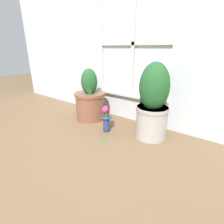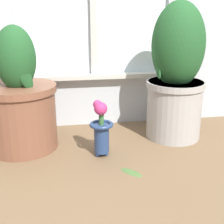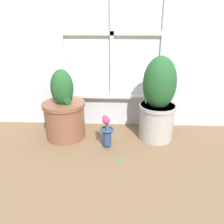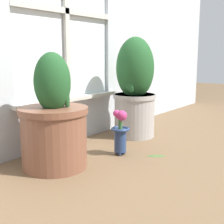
{
  "view_description": "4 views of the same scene",
  "coord_description": "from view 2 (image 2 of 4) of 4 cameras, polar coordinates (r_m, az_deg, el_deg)",
  "views": [
    {
      "loc": [
        1.03,
        -1.09,
        0.82
      ],
      "look_at": [
        -0.05,
        0.31,
        0.17
      ],
      "focal_mm": 28.0,
      "sensor_mm": 36.0,
      "label": 1
    },
    {
      "loc": [
        -0.19,
        -1.17,
        0.67
      ],
      "look_at": [
        0.05,
        0.29,
        0.18
      ],
      "focal_mm": 50.0,
      "sensor_mm": 36.0,
      "label": 2
    },
    {
      "loc": [
        0.09,
        -1.38,
        0.95
      ],
      "look_at": [
        0.02,
        0.3,
        0.26
      ],
      "focal_mm": 35.0,
      "sensor_mm": 36.0,
      "label": 3
    },
    {
      "loc": [
        -1.48,
        -0.86,
        0.59
      ],
      "look_at": [
        0.04,
        0.28,
        0.24
      ],
      "focal_mm": 50.0,
      "sensor_mm": 36.0,
      "label": 4
    }
  ],
  "objects": [
    {
      "name": "ground_plane",
      "position": [
        1.36,
        -0.07,
        -11.04
      ],
      "size": [
        10.0,
        10.0,
        0.0
      ],
      "primitive_type": "plane",
      "color": "brown"
    },
    {
      "name": "potted_plant_left",
      "position": [
        1.58,
        -16.49,
        1.61
      ],
      "size": [
        0.36,
        0.36,
        0.6
      ],
      "color": "brown",
      "rests_on": "ground_plane"
    },
    {
      "name": "potted_plant_right",
      "position": [
        1.66,
        11.64,
        6.53
      ],
      "size": [
        0.31,
        0.31,
        0.71
      ],
      "color": "#9E9993",
      "rests_on": "ground_plane"
    },
    {
      "name": "flower_vase",
      "position": [
        1.46,
        -2.0,
        -2.73
      ],
      "size": [
        0.11,
        0.11,
        0.27
      ],
      "color": "navy",
      "rests_on": "ground_plane"
    },
    {
      "name": "fallen_leaf",
      "position": [
        1.37,
        3.55,
        -10.83
      ],
      "size": [
        0.1,
        0.11,
        0.01
      ],
      "color": "#476633",
      "rests_on": "ground_plane"
    }
  ]
}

